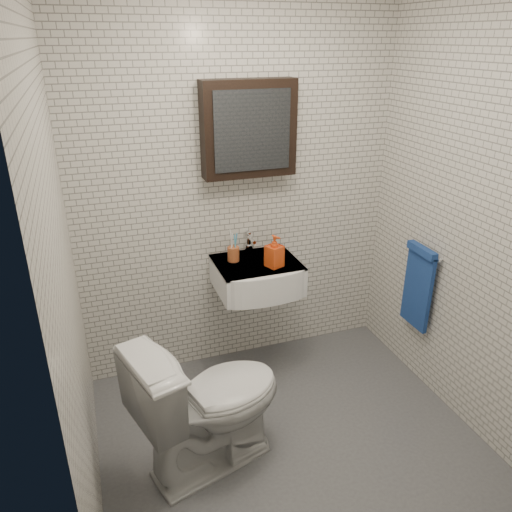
{
  "coord_description": "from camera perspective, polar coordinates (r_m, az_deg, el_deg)",
  "views": [
    {
      "loc": [
        -0.96,
        -2.09,
        2.23
      ],
      "look_at": [
        -0.07,
        0.45,
        1.04
      ],
      "focal_mm": 35.0,
      "sensor_mm": 36.0,
      "label": 1
    }
  ],
  "objects": [
    {
      "name": "toothbrush_cup",
      "position": [
        3.33,
        -2.6,
        0.32
      ],
      "size": [
        0.09,
        0.09,
        0.22
      ],
      "rotation": [
        0.0,
        0.0,
        -0.22
      ],
      "color": "#A65129",
      "rests_on": "washbasin"
    },
    {
      "name": "washbasin",
      "position": [
        3.34,
        0.31,
        -2.4
      ],
      "size": [
        0.55,
        0.5,
        0.2
      ],
      "color": "white",
      "rests_on": "room_shell"
    },
    {
      "name": "faucet",
      "position": [
        3.45,
        -0.77,
        1.37
      ],
      "size": [
        0.06,
        0.2,
        0.15
      ],
      "color": "silver",
      "rests_on": "washbasin"
    },
    {
      "name": "ground",
      "position": [
        3.2,
        4.07,
        -20.36
      ],
      "size": [
        2.2,
        2.0,
        0.01
      ],
      "primitive_type": "cube",
      "color": "#4E4F55",
      "rests_on": "ground"
    },
    {
      "name": "towel_rail",
      "position": [
        3.5,
        18.07,
        -3.0
      ],
      "size": [
        0.09,
        0.3,
        0.58
      ],
      "color": "silver",
      "rests_on": "room_shell"
    },
    {
      "name": "soap_bottle",
      "position": [
        3.23,
        2.12,
        0.56
      ],
      "size": [
        0.13,
        0.13,
        0.21
      ],
      "primitive_type": "imported",
      "rotation": [
        0.0,
        0.0,
        0.4
      ],
      "color": "orange",
      "rests_on": "washbasin"
    },
    {
      "name": "toilet",
      "position": [
        2.82,
        -5.29,
        -16.25
      ],
      "size": [
        0.93,
        0.69,
        0.84
      ],
      "primitive_type": "imported",
      "rotation": [
        0.0,
        0.0,
        1.87
      ],
      "color": "white",
      "rests_on": "ground"
    },
    {
      "name": "room_shell",
      "position": [
        2.42,
        5.06,
        5.28
      ],
      "size": [
        2.22,
        2.02,
        2.51
      ],
      "color": "silver",
      "rests_on": "ground"
    },
    {
      "name": "mirror_cabinet",
      "position": [
        3.22,
        -0.83,
        14.3
      ],
      "size": [
        0.6,
        0.15,
        0.6
      ],
      "color": "black",
      "rests_on": "room_shell"
    }
  ]
}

